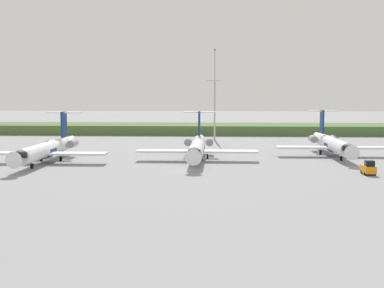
{
  "coord_description": "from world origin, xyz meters",
  "views": [
    {
      "loc": [
        4.87,
        -83.13,
        12.74
      ],
      "look_at": [
        0.0,
        13.78,
        3.0
      ],
      "focal_mm": 47.42,
      "sensor_mm": 36.0,
      "label": 1
    }
  ],
  "objects_px": {
    "baggage_tug": "(369,168)",
    "regional_jet_third": "(197,147)",
    "antenna_mast": "(215,103)",
    "regional_jet_fourth": "(332,143)",
    "regional_jet_second": "(47,149)"
  },
  "relations": [
    {
      "from": "baggage_tug",
      "to": "regional_jet_third",
      "type": "bearing_deg",
      "value": 149.3
    },
    {
      "from": "regional_jet_third",
      "to": "baggage_tug",
      "type": "distance_m",
      "value": 32.09
    },
    {
      "from": "regional_jet_third",
      "to": "antenna_mast",
      "type": "distance_m",
      "value": 42.92
    },
    {
      "from": "regional_jet_fourth",
      "to": "baggage_tug",
      "type": "height_order",
      "value": "regional_jet_fourth"
    },
    {
      "from": "regional_jet_second",
      "to": "regional_jet_third",
      "type": "bearing_deg",
      "value": 9.84
    },
    {
      "from": "regional_jet_third",
      "to": "baggage_tug",
      "type": "relative_size",
      "value": 9.69
    },
    {
      "from": "regional_jet_third",
      "to": "baggage_tug",
      "type": "height_order",
      "value": "regional_jet_third"
    },
    {
      "from": "regional_jet_fourth",
      "to": "antenna_mast",
      "type": "bearing_deg",
      "value": 125.34
    },
    {
      "from": "regional_jet_second",
      "to": "regional_jet_third",
      "type": "height_order",
      "value": "same"
    },
    {
      "from": "regional_jet_third",
      "to": "regional_jet_fourth",
      "type": "bearing_deg",
      "value": 16.37
    },
    {
      "from": "antenna_mast",
      "to": "baggage_tug",
      "type": "xyz_separation_m",
      "value": [
        24.51,
        -58.48,
        -9.22
      ]
    },
    {
      "from": "antenna_mast",
      "to": "regional_jet_fourth",
      "type": "bearing_deg",
      "value": -54.66
    },
    {
      "from": "regional_jet_third",
      "to": "regional_jet_fourth",
      "type": "height_order",
      "value": "same"
    },
    {
      "from": "baggage_tug",
      "to": "regional_jet_second",
      "type": "bearing_deg",
      "value": 168.13
    },
    {
      "from": "regional_jet_fourth",
      "to": "regional_jet_second",
      "type": "bearing_deg",
      "value": -166.87
    }
  ]
}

